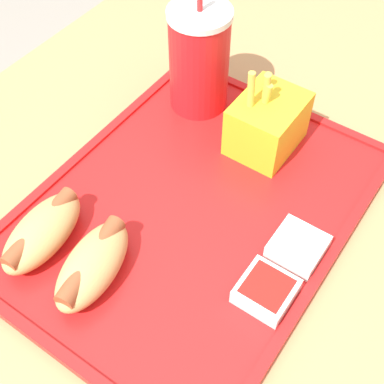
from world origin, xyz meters
TOP-DOWN VIEW (x-y plane):
  - dining_table at (0.00, 0.00)m, footprint 1.20×0.83m
  - food_tray at (0.03, 0.02)m, footprint 0.45×0.34m
  - soda_cup at (0.19, 0.12)m, footprint 0.08×0.08m
  - hot_dog_far at (-0.10, 0.13)m, footprint 0.12×0.07m
  - hot_dog_near at (-0.10, 0.06)m, footprint 0.13×0.07m
  - fries_carton at (0.17, 0.01)m, footprint 0.09×0.08m
  - sauce_cup_mayo at (0.05, -0.11)m, footprint 0.06×0.06m
  - sauce_cup_ketchup at (-0.02, -0.11)m, footprint 0.06×0.06m

SIDE VIEW (x-z plane):
  - dining_table at x=0.00m, z-range 0.00..0.75m
  - food_tray at x=0.03m, z-range 0.74..0.76m
  - sauce_cup_mayo at x=0.05m, z-range 0.76..0.78m
  - sauce_cup_ketchup at x=-0.02m, z-range 0.76..0.78m
  - hot_dog_far at x=-0.10m, z-range 0.76..0.80m
  - hot_dog_near at x=-0.10m, z-range 0.76..0.80m
  - fries_carton at x=0.17m, z-range 0.73..0.85m
  - soda_cup at x=0.19m, z-range 0.74..0.92m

